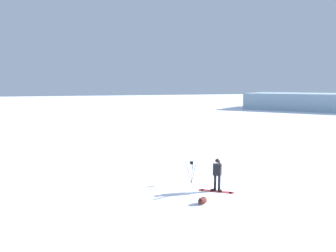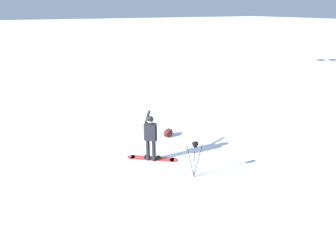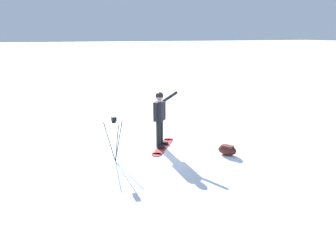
% 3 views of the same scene
% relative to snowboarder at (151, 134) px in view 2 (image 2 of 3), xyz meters
% --- Properties ---
extents(ground_plane, '(300.00, 300.00, 0.00)m').
position_rel_snowboarder_xyz_m(ground_plane, '(0.47, -0.59, -1.05)').
color(ground_plane, white).
extents(snowboarder, '(0.77, 0.48, 1.75)m').
position_rel_snowboarder_xyz_m(snowboarder, '(0.00, 0.00, 0.00)').
color(snowboarder, black).
rests_on(snowboarder, ground_plane).
extents(snowboard, '(1.23, 1.59, 0.10)m').
position_rel_snowboarder_xyz_m(snowboard, '(-0.07, 0.07, -1.03)').
color(snowboard, '#B23333').
rests_on(snowboard, ground_plane).
extents(gear_bag_large, '(0.57, 0.65, 0.29)m').
position_rel_snowboarder_xyz_m(gear_bag_large, '(-1.51, 1.50, -0.90)').
color(gear_bag_large, '#4C1E19').
rests_on(gear_bag_large, ground_plane).
extents(camera_tripod, '(0.54, 0.51, 1.27)m').
position_rel_snowboarder_xyz_m(camera_tripod, '(1.63, 0.77, -0.14)').
color(camera_tripod, '#262628').
rests_on(camera_tripod, ground_plane).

